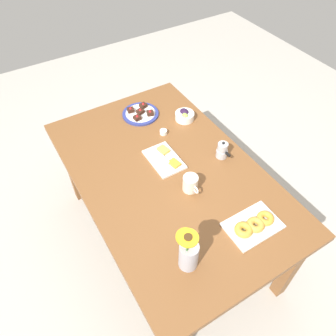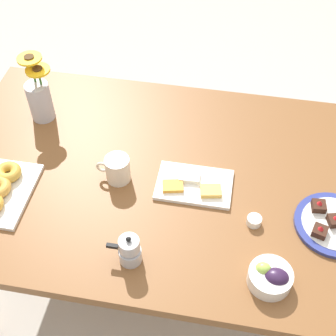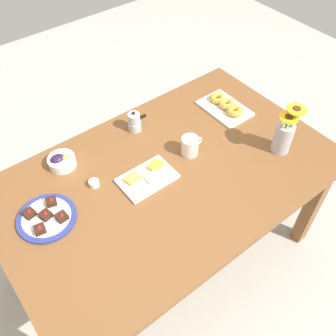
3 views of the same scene
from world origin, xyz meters
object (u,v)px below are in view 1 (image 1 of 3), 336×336
object	(u,v)px
cheese_platter	(165,159)
flower_vase	(188,254)
coffee_mug	(190,183)
croissant_platter	(254,225)
grape_bowl	(185,115)
jam_cup_honey	(163,132)
dining_table	(168,182)
dessert_plate	(141,113)
moka_pot	(222,150)

from	to	relation	value
cheese_platter	flower_vase	distance (m)	0.69
coffee_mug	croissant_platter	bearing A→B (deg)	20.02
grape_bowl	jam_cup_honey	bearing A→B (deg)	-74.29
jam_cup_honey	croissant_platter	bearing A→B (deg)	1.84
dining_table	jam_cup_honey	world-z (taller)	jam_cup_honey
dining_table	jam_cup_honey	bearing A→B (deg)	153.93
dining_table	coffee_mug	size ratio (longest dim) A/B	13.30
coffee_mug	dessert_plate	bearing A→B (deg)	174.31
dining_table	moka_pot	distance (m)	0.38
croissant_platter	jam_cup_honey	distance (m)	0.85
cheese_platter	moka_pot	distance (m)	0.35
dining_table	jam_cup_honey	size ratio (longest dim) A/B	33.33
grape_bowl	dessert_plate	xyz separation A→B (m)	(-0.20, -0.24, -0.02)
croissant_platter	jam_cup_honey	size ratio (longest dim) A/B	5.83
coffee_mug	cheese_platter	world-z (taller)	coffee_mug
dessert_plate	moka_pot	size ratio (longest dim) A/B	2.12
grape_bowl	flower_vase	xyz separation A→B (m)	(0.90, -0.57, 0.07)
dining_table	dessert_plate	xyz separation A→B (m)	(-0.56, 0.12, 0.10)
coffee_mug	grape_bowl	xyz separation A→B (m)	(-0.54, 0.31, -0.02)
dessert_plate	moka_pot	bearing A→B (deg)	20.89
coffee_mug	flower_vase	size ratio (longest dim) A/B	0.44
jam_cup_honey	dessert_plate	world-z (taller)	dessert_plate
jam_cup_honey	flower_vase	distance (m)	0.93
coffee_mug	grape_bowl	distance (m)	0.62
croissant_platter	flower_vase	world-z (taller)	flower_vase
dessert_plate	flower_vase	size ratio (longest dim) A/B	0.93
coffee_mug	jam_cup_honey	size ratio (longest dim) A/B	2.51
jam_cup_honey	cheese_platter	bearing A→B (deg)	-28.84
croissant_platter	moka_pot	bearing A→B (deg)	160.65
cheese_platter	flower_vase	bearing A→B (deg)	-21.63
coffee_mug	dessert_plate	distance (m)	0.74
grape_bowl	moka_pot	world-z (taller)	moka_pot
dining_table	flower_vase	distance (m)	0.61
coffee_mug	croissant_platter	distance (m)	0.40
dining_table	grape_bowl	bearing A→B (deg)	136.00
cheese_platter	dessert_plate	bearing A→B (deg)	170.10
moka_pot	croissant_platter	bearing A→B (deg)	-19.35
grape_bowl	jam_cup_honey	distance (m)	0.21
coffee_mug	cheese_platter	bearing A→B (deg)	-178.21
coffee_mug	flower_vase	world-z (taller)	flower_vase
dining_table	grape_bowl	world-z (taller)	grape_bowl
croissant_platter	dessert_plate	distance (m)	1.11
grape_bowl	croissant_platter	xyz separation A→B (m)	(0.91, -0.18, -0.01)
dining_table	moka_pot	size ratio (longest dim) A/B	13.45
dessert_plate	coffee_mug	bearing A→B (deg)	-5.69
croissant_platter	moka_pot	world-z (taller)	moka_pot
jam_cup_honey	dining_table	bearing A→B (deg)	-26.07
croissant_platter	dessert_plate	xyz separation A→B (m)	(-1.11, -0.06, -0.01)
moka_pot	dining_table	bearing A→B (deg)	-98.68
coffee_mug	flower_vase	distance (m)	0.45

